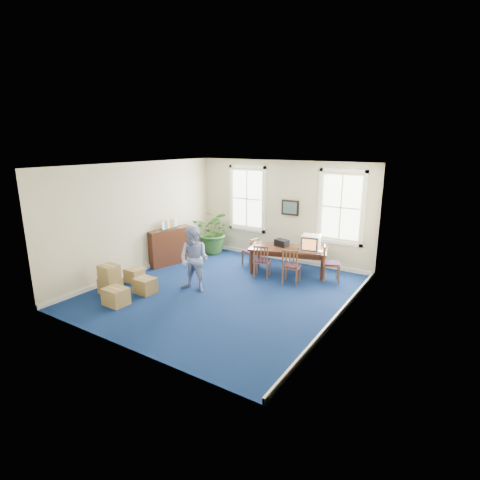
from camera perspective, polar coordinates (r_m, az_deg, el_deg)
The scene contains 25 objects.
floor at distance 9.77m, azimuth -2.41°, elevation -7.78°, with size 6.50×6.50×0.00m, color navy.
ceiling at distance 9.05m, azimuth -2.63°, elevation 11.29°, with size 6.50×6.50×0.00m, color white.
wall_back at distance 12.03m, azimuth 6.44°, elevation 4.38°, with size 6.50×6.50×0.00m, color beige.
wall_front at distance 6.98m, azimuth -18.07°, elevation -3.86°, with size 6.50×6.50×0.00m, color beige.
wall_left at distance 11.24m, azimuth -15.15°, elevation 3.23°, with size 6.50×6.50×0.00m, color beige.
wall_right at distance 7.99m, azimuth 15.37°, elevation -1.33°, with size 6.50×6.50×0.00m, color beige.
baseboard_back at distance 12.37m, azimuth 6.17°, elevation -2.68°, with size 6.00×0.04×0.12m, color white.
baseboard_left at distance 11.61m, azimuth -14.55°, elevation -4.25°, with size 0.04×6.50×0.12m, color white.
baseboard_right at distance 8.54m, azimuth 14.47°, elevation -11.28°, with size 0.04×6.50×0.12m, color white.
window_left at distance 12.58m, azimuth 1.10°, elevation 6.30°, with size 1.40×0.12×2.20m, color white, non-canonical shape.
window_right at distance 11.26m, azimuth 15.15°, elevation 4.81°, with size 1.40×0.12×2.20m, color white, non-canonical shape.
wall_picture at distance 11.83m, azimuth 7.66°, elevation 4.90°, with size 0.58×0.06×0.48m, color black, non-canonical shape.
conference_table at distance 11.10m, azimuth 7.35°, elevation -3.04°, with size 2.22×1.01×0.76m, color #431F11, non-canonical shape.
crt_tv at distance 10.73m, azimuth 10.73°, elevation -0.45°, with size 0.50×0.54×0.45m, color #B7B7BC, non-canonical shape.
game_console at distance 10.63m, azimuth 12.08°, elevation -1.78°, with size 0.15×0.19×0.05m, color white.
equipment_bag at distance 11.11m, azimuth 6.37°, elevation -0.42°, with size 0.39×0.26×0.20m, color black.
chair_near_left at distance 10.62m, azimuth 3.40°, elevation -3.16°, with size 0.43×0.43×0.97m, color brown, non-canonical shape.
chair_near_right at distance 10.23m, azimuth 7.84°, elevation -3.92°, with size 0.44×0.44×0.99m, color brown, non-canonical shape.
chair_end_left at distance 11.67m, azimuth 1.55°, elevation -1.74°, with size 0.39×0.39×0.87m, color brown, non-canonical shape.
chair_end_right at distance 10.60m, azimuth 13.78°, elevation -3.48°, with size 0.45×0.45×1.01m, color brown, non-canonical shape.
man at distance 9.59m, azimuth -7.01°, elevation -2.96°, with size 0.83×0.64×1.69m, color #8695C6.
credenza at distance 11.96m, azimuth -10.59°, elevation -0.85°, with size 0.42×1.48×1.16m, color #431F11.
brochure_rack at distance 11.78m, azimuth -10.68°, elevation 2.58°, with size 0.12×0.68×0.30m, color #99999E, non-canonical shape.
potted_plant at distance 12.87m, azimuth -3.95°, elevation 1.28°, with size 1.36×1.19×1.52m, color #2E5D23.
cardboard_boxes at distance 9.97m, azimuth -18.10°, elevation -5.64°, with size 1.37×1.37×0.79m, color #A38046, non-canonical shape.
Camera 1 is at (5.21, -7.38, 3.73)m, focal length 28.00 mm.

